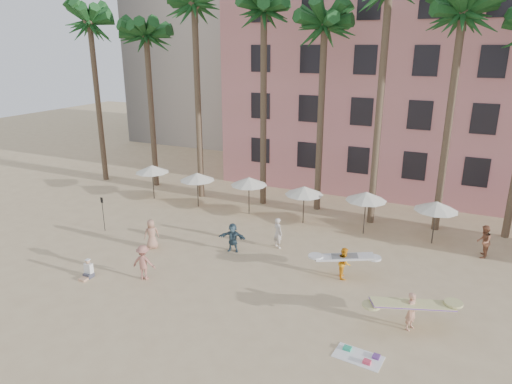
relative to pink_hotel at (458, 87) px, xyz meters
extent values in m
plane|color=#D1B789|center=(-7.00, -26.00, -8.00)|extent=(120.00, 120.00, 0.00)
cube|color=#D88583|center=(0.00, 0.00, 0.00)|extent=(35.00, 14.00, 16.00)
cylinder|color=brown|center=(-27.00, -11.00, -1.50)|extent=(0.44, 0.44, 13.00)
cylinder|color=brown|center=(-22.00, -10.50, -2.00)|extent=(0.44, 0.44, 12.00)
cylinder|color=brown|center=(-17.00, -11.50, -1.00)|extent=(0.44, 0.44, 14.00)
cylinder|color=brown|center=(-12.00, -11.00, -1.25)|extent=(0.44, 0.44, 13.50)
cylinder|color=brown|center=(-8.00, -10.50, -1.75)|extent=(0.44, 0.44, 12.50)
cylinder|color=brown|center=(-4.00, -11.50, -0.75)|extent=(0.44, 0.44, 14.50)
cylinder|color=brown|center=(0.00, -11.00, -1.50)|extent=(0.44, 0.44, 13.00)
cylinder|color=#332B23|center=(-20.00, -13.50, -6.75)|extent=(0.07, 0.07, 2.50)
cone|color=white|center=(-20.00, -13.50, -5.65)|extent=(2.50, 2.50, 0.55)
cylinder|color=#332B23|center=(-16.00, -13.60, -6.80)|extent=(0.07, 0.07, 2.40)
cone|color=white|center=(-16.00, -13.60, -5.75)|extent=(2.50, 2.50, 0.55)
cylinder|color=#332B23|center=(-12.00, -13.40, -6.75)|extent=(0.07, 0.07, 2.50)
cone|color=white|center=(-12.00, -13.40, -5.65)|extent=(2.50, 2.50, 0.55)
cylinder|color=#332B23|center=(-8.00, -13.50, -6.80)|extent=(0.07, 0.07, 2.40)
cone|color=white|center=(-8.00, -13.50, -5.75)|extent=(2.50, 2.50, 0.55)
cylinder|color=#332B23|center=(-4.00, -13.60, -6.70)|extent=(0.07, 0.07, 2.60)
cone|color=white|center=(-4.00, -13.60, -5.55)|extent=(2.50, 2.50, 0.55)
cylinder|color=#332B23|center=(0.00, -13.40, -6.75)|extent=(0.07, 0.07, 2.50)
cone|color=white|center=(0.00, -13.40, -5.65)|extent=(2.50, 2.50, 0.55)
cube|color=white|center=(-1.65, -25.53, -7.99)|extent=(1.90, 1.19, 0.02)
cube|color=#27AB7D|center=(-2.13, -25.28, -7.93)|extent=(0.32, 0.28, 0.10)
cube|color=#DD3D5A|center=(-1.27, -25.77, -7.92)|extent=(0.30, 0.25, 0.12)
cube|color=#66398A|center=(-1.02, -25.30, -7.94)|extent=(0.29, 0.33, 0.08)
imported|color=tan|center=(-0.11, -22.84, -7.17)|extent=(0.60, 0.71, 1.66)
cube|color=#CBC87F|center=(-0.11, -22.84, -6.84)|extent=(3.37, 2.23, 0.40)
imported|color=#FFA81A|center=(-3.72, -19.67, -7.19)|extent=(0.83, 0.94, 1.61)
cube|color=silver|center=(-3.72, -19.67, -6.87)|extent=(2.95, 1.72, 0.30)
imported|color=#AD6A5C|center=(-12.76, -23.99, -7.09)|extent=(1.29, 0.90, 1.81)
imported|color=#A9765F|center=(-14.65, -20.84, -7.13)|extent=(0.98, 1.00, 1.74)
imported|color=#955A3E|center=(2.66, -14.19, -7.07)|extent=(0.80, 0.98, 1.86)
imported|color=#304754|center=(-10.21, -19.28, -7.15)|extent=(1.63, 0.75, 1.69)
imported|color=beige|center=(-8.09, -17.74, -7.09)|extent=(0.79, 0.72, 1.82)
cylinder|color=black|center=(-18.95, -20.01, -6.95)|extent=(0.04, 0.04, 2.10)
cube|color=black|center=(-18.95, -20.01, -5.95)|extent=(0.18, 0.03, 0.35)
cube|color=#3F3F4C|center=(-15.44, -25.04, -7.89)|extent=(0.43, 0.40, 0.23)
cube|color=tan|center=(-15.44, -25.37, -7.94)|extent=(0.38, 0.43, 0.11)
cube|color=white|center=(-15.44, -25.00, -7.53)|extent=(0.42, 0.25, 0.52)
sphere|color=tan|center=(-15.44, -25.00, -7.15)|extent=(0.23, 0.23, 0.23)
camera|label=1|loc=(0.87, -40.25, 3.23)|focal=32.00mm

